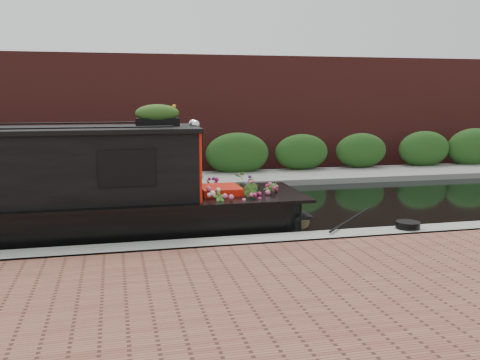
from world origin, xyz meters
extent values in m
plane|color=black|center=(0.00, 0.00, 0.00)|extent=(80.00, 80.00, 0.00)
cube|color=gray|center=(0.00, -3.30, 0.00)|extent=(40.00, 0.60, 0.50)
cube|color=slate|center=(0.00, 4.20, 0.00)|extent=(40.00, 2.40, 0.34)
cube|color=#204717|center=(0.00, 5.10, 0.00)|extent=(40.00, 1.10, 2.80)
cube|color=#5B221E|center=(0.00, 7.20, 0.00)|extent=(40.00, 1.00, 8.00)
cube|color=red|center=(-0.28, -1.76, 1.35)|extent=(0.06, 1.66, 1.28)
cube|color=black|center=(-1.54, -2.60, 1.42)|extent=(0.85, 0.03, 0.52)
cube|color=red|center=(0.21, -1.76, 0.66)|extent=(0.76, 0.86, 0.47)
sphere|color=silver|center=(-0.27, -1.89, 2.10)|extent=(0.17, 0.17, 0.17)
sphere|color=silver|center=(-0.27, -1.62, 2.10)|extent=(0.17, 0.17, 0.17)
cube|color=black|center=(-0.95, -1.76, 2.14)|extent=(0.79, 0.21, 0.15)
ellipsoid|color=orange|center=(-0.95, -1.76, 2.33)|extent=(0.87, 0.23, 0.23)
imported|color=#335C1E|center=(0.07, -2.46, 0.68)|extent=(0.30, 0.24, 0.50)
imported|color=#335C1E|center=(0.69, -2.30, 0.73)|extent=(0.41, 0.42, 0.60)
imported|color=#335C1E|center=(0.91, -1.24, 0.74)|extent=(0.73, 0.70, 0.63)
imported|color=#335C1E|center=(1.15, -2.01, 0.69)|extent=(0.42, 0.42, 0.53)
imported|color=#335C1E|center=(0.15, -1.03, 0.68)|extent=(0.21, 0.29, 0.51)
cylinder|color=brown|center=(1.85, -1.76, 0.15)|extent=(0.29, 0.33, 0.29)
cylinder|color=black|center=(3.39, -3.20, 0.31)|extent=(0.43, 0.43, 0.12)
camera|label=1|loc=(-1.73, -11.67, 2.64)|focal=40.00mm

